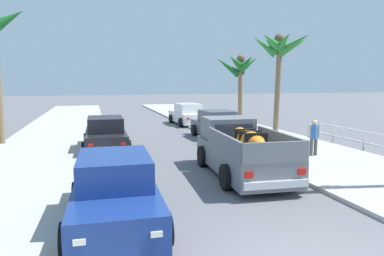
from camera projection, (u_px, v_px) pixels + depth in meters
name	position (u px, v px, depth m)	size (l,w,h in m)	color
sidewalk_left	(51.00, 151.00, 15.58)	(5.15, 60.00, 0.12)	#B2AFA8
sidewalk_right	(268.00, 141.00, 18.43)	(5.15, 60.00, 0.12)	#B2AFA8
curb_left	(79.00, 150.00, 15.89)	(0.16, 60.00, 0.10)	silver
curb_right	(247.00, 142.00, 18.11)	(0.16, 60.00, 0.10)	silver
pickup_truck	(240.00, 151.00, 11.91)	(2.45, 5.32, 1.80)	slate
car_left_near	(106.00, 135.00, 16.05)	(2.07, 4.28, 1.54)	black
car_right_near	(188.00, 115.00, 25.80)	(2.18, 4.32, 1.54)	silver
car_left_mid	(115.00, 192.00, 7.75)	(2.13, 4.30, 1.54)	navy
car_right_mid	(217.00, 125.00, 19.53)	(2.17, 4.32, 1.54)	#474C56
palm_tree_left_fore	(281.00, 49.00, 20.62)	(3.76, 3.33, 5.97)	brown
palm_tree_right_back	(239.00, 68.00, 25.64)	(3.20, 3.46, 5.12)	brown
pedestrian	(314.00, 136.00, 14.36)	(0.57, 0.42, 1.59)	#4C4C4C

